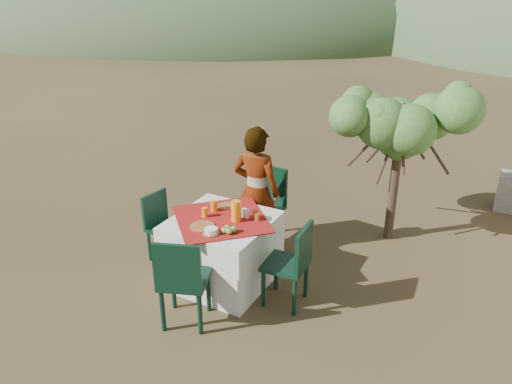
{
  "coord_description": "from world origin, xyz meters",
  "views": [
    {
      "loc": [
        2.36,
        -4.1,
        3.16
      ],
      "look_at": [
        -0.01,
        0.3,
        0.96
      ],
      "focal_mm": 35.0,
      "sensor_mm": 36.0,
      "label": 1
    }
  ],
  "objects_px": {
    "chair_near": "(182,279)",
    "chair_right": "(293,261)",
    "juice_pitcher": "(236,211)",
    "table": "(222,250)",
    "chair_far": "(265,202)",
    "chair_left": "(162,223)",
    "shrub_tree": "(406,131)",
    "person": "(256,192)"
  },
  "relations": [
    {
      "from": "chair_far",
      "to": "person",
      "type": "bearing_deg",
      "value": -80.1
    },
    {
      "from": "chair_far",
      "to": "juice_pitcher",
      "type": "relative_size",
      "value": 4.38
    },
    {
      "from": "table",
      "to": "person",
      "type": "bearing_deg",
      "value": 87.62
    },
    {
      "from": "chair_right",
      "to": "table",
      "type": "bearing_deg",
      "value": -96.43
    },
    {
      "from": "chair_far",
      "to": "chair_near",
      "type": "bearing_deg",
      "value": -80.71
    },
    {
      "from": "chair_near",
      "to": "chair_left",
      "type": "xyz_separation_m",
      "value": [
        -0.98,
        0.94,
        -0.08
      ]
    },
    {
      "from": "chair_far",
      "to": "juice_pitcher",
      "type": "distance_m",
      "value": 1.03
    },
    {
      "from": "chair_right",
      "to": "person",
      "type": "relative_size",
      "value": 0.57
    },
    {
      "from": "person",
      "to": "shrub_tree",
      "type": "distance_m",
      "value": 1.94
    },
    {
      "from": "chair_near",
      "to": "chair_left",
      "type": "height_order",
      "value": "chair_near"
    },
    {
      "from": "person",
      "to": "table",
      "type": "bearing_deg",
      "value": 85.37
    },
    {
      "from": "chair_right",
      "to": "person",
      "type": "height_order",
      "value": "person"
    },
    {
      "from": "table",
      "to": "chair_far",
      "type": "relative_size",
      "value": 1.31
    },
    {
      "from": "table",
      "to": "chair_near",
      "type": "distance_m",
      "value": 0.88
    },
    {
      "from": "chair_left",
      "to": "shrub_tree",
      "type": "distance_m",
      "value": 3.11
    },
    {
      "from": "chair_left",
      "to": "juice_pitcher",
      "type": "relative_size",
      "value": 3.63
    },
    {
      "from": "chair_near",
      "to": "chair_right",
      "type": "bearing_deg",
      "value": -153.68
    },
    {
      "from": "table",
      "to": "shrub_tree",
      "type": "distance_m",
      "value": 2.61
    },
    {
      "from": "person",
      "to": "chair_right",
      "type": "bearing_deg",
      "value": 134.79
    },
    {
      "from": "table",
      "to": "chair_far",
      "type": "xyz_separation_m",
      "value": [
        0.02,
        1.0,
        0.17
      ]
    },
    {
      "from": "table",
      "to": "person",
      "type": "relative_size",
      "value": 0.82
    },
    {
      "from": "table",
      "to": "shrub_tree",
      "type": "xyz_separation_m",
      "value": [
        1.43,
        1.91,
        1.05
      ]
    },
    {
      "from": "chair_far",
      "to": "chair_right",
      "type": "xyz_separation_m",
      "value": [
        0.85,
        -1.04,
        -0.05
      ]
    },
    {
      "from": "shrub_tree",
      "to": "juice_pitcher",
      "type": "distance_m",
      "value": 2.33
    },
    {
      "from": "chair_left",
      "to": "person",
      "type": "bearing_deg",
      "value": -47.43
    },
    {
      "from": "chair_near",
      "to": "chair_left",
      "type": "distance_m",
      "value": 1.36
    },
    {
      "from": "table",
      "to": "juice_pitcher",
      "type": "distance_m",
      "value": 0.52
    },
    {
      "from": "person",
      "to": "chair_far",
      "type": "bearing_deg",
      "value": -89.13
    },
    {
      "from": "chair_left",
      "to": "chair_right",
      "type": "xyz_separation_m",
      "value": [
        1.74,
        -0.12,
        0.05
      ]
    },
    {
      "from": "chair_near",
      "to": "juice_pitcher",
      "type": "xyz_separation_m",
      "value": [
        0.07,
        0.89,
        0.34
      ]
    },
    {
      "from": "juice_pitcher",
      "to": "chair_near",
      "type": "bearing_deg",
      "value": -94.32
    },
    {
      "from": "shrub_tree",
      "to": "juice_pitcher",
      "type": "xyz_separation_m",
      "value": [
        -1.27,
        -1.88,
        -0.55
      ]
    },
    {
      "from": "chair_left",
      "to": "person",
      "type": "xyz_separation_m",
      "value": [
        0.91,
        0.66,
        0.34
      ]
    },
    {
      "from": "chair_far",
      "to": "juice_pitcher",
      "type": "height_order",
      "value": "chair_far"
    },
    {
      "from": "chair_far",
      "to": "chair_right",
      "type": "relative_size",
      "value": 1.09
    },
    {
      "from": "shrub_tree",
      "to": "chair_near",
      "type": "bearing_deg",
      "value": -115.71
    },
    {
      "from": "chair_left",
      "to": "chair_right",
      "type": "distance_m",
      "value": 1.75
    },
    {
      "from": "chair_near",
      "to": "chair_right",
      "type": "distance_m",
      "value": 1.12
    },
    {
      "from": "chair_near",
      "to": "juice_pitcher",
      "type": "relative_size",
      "value": 4.29
    },
    {
      "from": "person",
      "to": "shrub_tree",
      "type": "height_order",
      "value": "shrub_tree"
    },
    {
      "from": "chair_near",
      "to": "person",
      "type": "height_order",
      "value": "person"
    },
    {
      "from": "table",
      "to": "chair_left",
      "type": "height_order",
      "value": "chair_left"
    }
  ]
}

